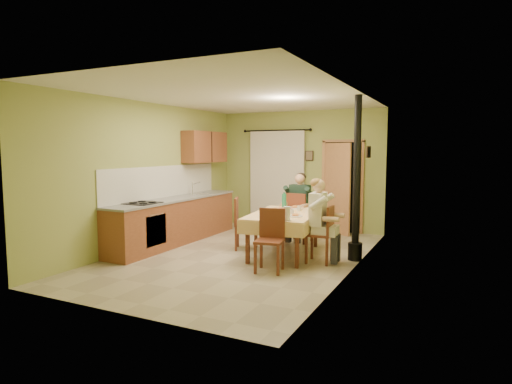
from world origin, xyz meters
The scene contains 17 objects.
floor centered at (0.00, 0.00, 0.00)m, with size 4.00×6.00×0.01m, color tan.
room_shell centered at (0.00, 0.00, 1.82)m, with size 4.04×6.04×2.82m.
kitchen_run centered at (-1.71, 0.40, 0.48)m, with size 0.64×3.64×1.56m.
upper_cabinets centered at (-1.82, 1.70, 1.95)m, with size 0.35×1.40×0.70m, color brown.
curtain centered at (-0.55, 2.90, 1.26)m, with size 1.70×0.07×2.22m.
doorway centered at (1.02, 2.87, 1.05)m, with size 0.96×0.49×2.15m.
dining_table centered at (0.66, 0.42, 0.38)m, with size 1.34×1.98×0.76m.
tableware centered at (0.71, 0.33, 0.81)m, with size 0.84×1.59×0.33m.
chair_far centered at (0.52, 1.55, 0.29)m, with size 0.49×0.49×1.02m.
chair_near centered at (0.86, -0.67, 0.29)m, with size 0.48×0.48×0.97m.
chair_right centered at (1.41, 0.17, 0.29)m, with size 0.43×0.43×0.96m.
chair_left centered at (-0.17, 0.50, 0.29)m, with size 0.55×0.55×0.98m.
man_far centered at (0.52, 1.56, 0.88)m, with size 0.60×0.49×1.39m.
man_right centered at (1.40, 0.17, 0.88)m, with size 0.47×0.59×1.39m.
stove_flue centered at (1.90, 0.60, 1.02)m, with size 0.24×0.24×2.80m.
picture_back centered at (0.25, 2.97, 1.75)m, with size 0.19×0.03×0.23m, color black.
picture_right centered at (1.97, 1.20, 1.85)m, with size 0.03×0.31×0.21m, color brown.
Camera 1 is at (3.52, -6.63, 1.89)m, focal length 30.00 mm.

